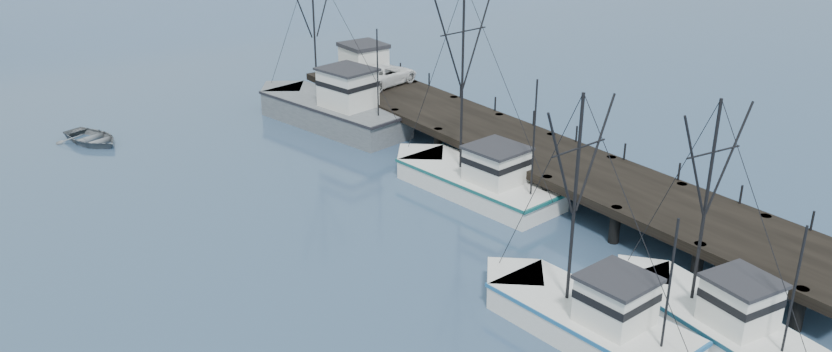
% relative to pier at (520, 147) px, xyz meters
% --- Properties ---
extents(pier, '(6.00, 44.00, 2.00)m').
position_rel_pier_xyz_m(pier, '(0.00, 0.00, 0.00)').
color(pier, black).
rests_on(pier, ground).
extents(trawler_near, '(4.19, 10.13, 10.37)m').
position_rel_pier_xyz_m(trawler_near, '(-5.91, -17.98, -0.87)').
color(trawler_near, white).
rests_on(trawler_near, ground).
extents(trawler_mid, '(4.22, 10.64, 10.60)m').
position_rel_pier_xyz_m(trawler_mid, '(-10.02, -14.92, -0.87)').
color(trawler_mid, white).
rests_on(trawler_mid, ground).
extents(trawler_far, '(5.10, 12.35, 12.42)m').
position_rel_pier_xyz_m(trawler_far, '(-4.29, -0.75, -0.87)').
color(trawler_far, white).
rests_on(trawler_far, ground).
extents(work_vessel, '(6.45, 14.36, 12.13)m').
position_rel_pier_xyz_m(work_vessel, '(-4.93, 14.89, -0.46)').
color(work_vessel, slate).
rests_on(work_vessel, ground).
extents(pier_shed, '(3.00, 3.20, 2.80)m').
position_rel_pier_xyz_m(pier_shed, '(-0.05, 18.00, 1.73)').
color(pier_shed, silver).
rests_on(pier_shed, pier).
extents(pickup_truck, '(6.08, 3.88, 1.56)m').
position_rel_pier_xyz_m(pickup_truck, '(0.29, 15.62, 1.09)').
color(pickup_truck, white).
rests_on(pickup_truck, pier).
extents(motorboat, '(4.82, 5.76, 1.02)m').
position_rel_pier_xyz_m(motorboat, '(-20.21, 21.12, -1.69)').
color(motorboat, slate).
rests_on(motorboat, ground).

